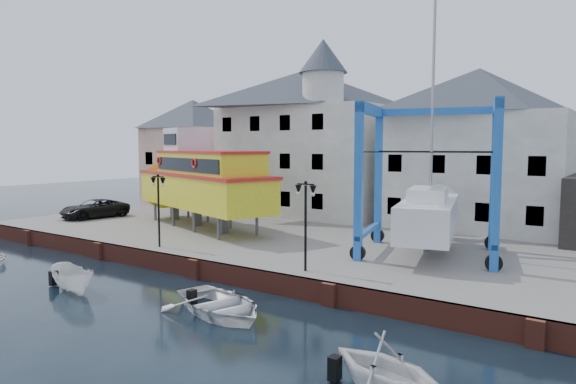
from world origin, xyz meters
The scene contains 13 objects.
ground centered at (0.00, 0.00, 0.00)m, with size 140.00×140.00×0.00m, color black.
hardstanding centered at (0.00, 11.00, 0.50)m, with size 44.00×22.00×1.00m, color slate.
quay_wall centered at (0.00, 0.10, 0.50)m, with size 44.00×0.47×1.00m.
building_pink centered at (-18.00, 18.00, 6.15)m, with size 8.00×7.00×10.30m.
building_white_main centered at (-4.87, 18.39, 7.34)m, with size 14.00×8.30×14.00m.
building_white_right centered at (9.00, 19.00, 6.60)m, with size 12.00×8.00×11.20m.
lamp_post_left centered at (-4.00, 1.20, 4.17)m, with size 1.12×0.32×4.20m.
lamp_post_right centered at (6.00, 1.20, 4.17)m, with size 1.12×0.32×4.20m.
tour_boat centered at (-7.77, 8.04, 4.35)m, with size 16.65×9.14×7.10m.
travel_lift centered at (9.26, 8.77, 3.57)m, with size 8.34×10.54×15.44m.
van centered at (-17.59, 6.37, 1.74)m, with size 2.47×5.36×1.49m, color black.
motorboat_a centered at (-2.98, -4.95, 0.00)m, with size 1.37×3.63×1.40m, color white.
motorboat_b centered at (4.89, -3.46, 0.00)m, with size 3.65×5.12×1.06m, color white.
Camera 1 is at (18.68, -18.54, 6.81)m, focal length 32.00 mm.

